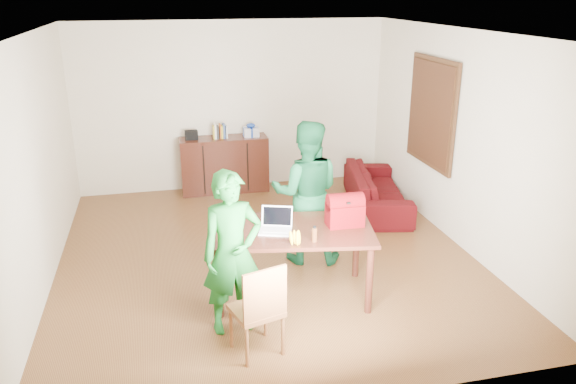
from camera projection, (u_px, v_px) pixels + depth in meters
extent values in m
cube|color=#4B2612|center=(266.00, 259.00, 7.04)|extent=(5.00, 5.50, 0.10)
cube|color=white|center=(263.00, 27.00, 6.08)|extent=(5.00, 5.50, 0.10)
cube|color=beige|center=(232.00, 106.00, 9.12)|extent=(5.00, 0.10, 2.70)
cube|color=beige|center=(339.00, 256.00, 4.00)|extent=(5.00, 0.10, 2.70)
cube|color=beige|center=(31.00, 166.00, 6.02)|extent=(0.10, 5.50, 2.70)
cube|color=beige|center=(462.00, 139.00, 7.10)|extent=(0.10, 5.50, 2.70)
cube|color=#3F2614|center=(432.00, 113.00, 7.66)|extent=(0.04, 1.28, 1.48)
cube|color=#513218|center=(430.00, 113.00, 7.65)|extent=(0.01, 1.18, 1.36)
cube|color=black|center=(224.00, 164.00, 9.12)|extent=(1.40, 0.45, 0.90)
cube|color=black|center=(191.00, 135.00, 8.84)|extent=(0.20, 0.14, 0.14)
cube|color=silver|center=(251.00, 132.00, 9.04)|extent=(0.24, 0.22, 0.14)
ellipsoid|color=#173996|center=(251.00, 125.00, 9.00)|extent=(0.14, 0.14, 0.07)
cube|color=black|center=(292.00, 230.00, 5.86)|extent=(1.81, 1.22, 0.04)
cylinder|color=black|center=(219.00, 284.00, 5.59)|extent=(0.07, 0.07, 0.75)
cylinder|color=black|center=(369.00, 280.00, 5.67)|extent=(0.07, 0.07, 0.75)
cylinder|color=black|center=(223.00, 250.00, 6.32)|extent=(0.07, 0.07, 0.75)
cylinder|color=black|center=(356.00, 247.00, 6.40)|extent=(0.07, 0.07, 0.75)
cube|color=brown|center=(256.00, 310.00, 5.03)|extent=(0.51, 0.50, 0.05)
cube|color=brown|center=(265.00, 294.00, 4.80)|extent=(0.41, 0.15, 0.47)
imported|color=#166420|center=(232.00, 253.00, 5.27)|extent=(0.64, 0.48, 1.61)
imported|color=#145A31|center=(306.00, 193.00, 6.64)|extent=(0.99, 0.86, 1.74)
cube|color=white|center=(275.00, 231.00, 5.77)|extent=(0.38, 0.32, 0.02)
cube|color=black|center=(275.00, 221.00, 5.73)|extent=(0.33, 0.18, 0.21)
cylinder|color=#542A13|center=(314.00, 234.00, 5.53)|extent=(0.06, 0.06, 0.17)
cube|color=#6B0708|center=(345.00, 213.00, 5.89)|extent=(0.38, 0.22, 0.28)
imported|color=#3A0807|center=(377.00, 189.00, 8.48)|extent=(1.14, 2.07, 0.57)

